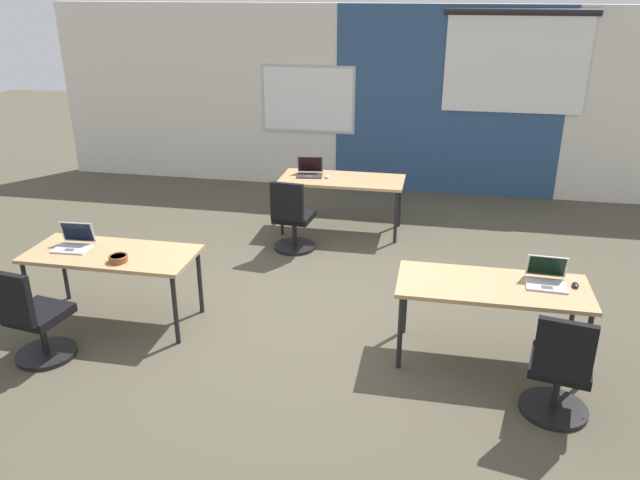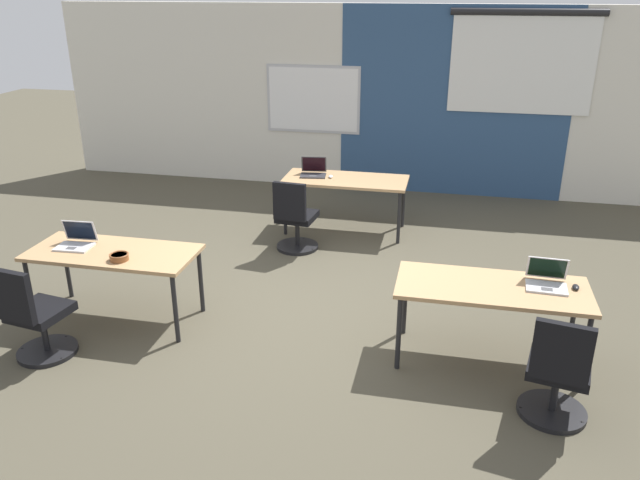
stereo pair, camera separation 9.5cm
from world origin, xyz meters
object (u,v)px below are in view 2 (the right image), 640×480
chair_near_right_end (557,377)px  desk_near_right (492,292)px  mouse_far_left (331,176)px  chair_far_left (295,222)px  laptop_near_left_end (76,241)px  snack_bowl (119,257)px  desk_far_center (345,183)px  mouse_near_right_end (576,287)px  chair_near_left_end (35,320)px  laptop_near_right_end (547,281)px  desk_near_left (113,257)px  laptop_far_left (313,172)px

chair_near_right_end → desk_near_right: bearing=-45.9°
mouse_far_left → chair_far_left: chair_far_left is taller
desk_near_right → laptop_near_left_end: 3.90m
desk_near_right → snack_bowl: bearing=-176.9°
desk_far_center → mouse_near_right_end: bearing=-48.2°
snack_bowl → mouse_far_left: bearing=65.1°
desk_far_center → chair_near_right_end: size_ratio=1.74×
desk_near_right → mouse_near_right_end: (0.67, 0.09, 0.08)m
snack_bowl → chair_near_left_end: bearing=-129.5°
desk_far_center → snack_bowl: 3.37m
laptop_near_right_end → laptop_near_left_end: size_ratio=1.00×
desk_near_left → desk_near_right: size_ratio=1.00×
chair_far_left → laptop_near_left_end: (-1.67, -1.97, 0.39)m
laptop_far_left → laptop_near_right_end: size_ratio=1.06×
desk_near_left → laptop_far_left: (1.31, 2.86, 0.11)m
desk_near_right → mouse_near_right_end: mouse_near_right_end is taller
laptop_near_left_end → laptop_near_right_end: bearing=-2.5°
laptop_far_left → mouse_far_left: bearing=-22.7°
laptop_near_left_end → snack_bowl: laptop_near_left_end is taller
laptop_near_right_end → snack_bowl: laptop_near_right_end is taller
desk_far_center → laptop_far_left: 0.46m
mouse_far_left → chair_near_right_end: 4.30m
laptop_far_left → snack_bowl: laptop_far_left is taller
chair_near_right_end → mouse_near_right_end: bearing=-92.2°
chair_far_left → laptop_near_right_end: bearing=150.1°
laptop_far_left → snack_bowl: 3.25m
mouse_far_left → chair_near_left_end: 4.08m
mouse_far_left → laptop_near_left_end: size_ratio=0.31×
laptop_near_right_end → chair_near_right_end: (0.03, -0.83, -0.39)m
laptop_far_left → snack_bowl: bearing=-118.1°
laptop_far_left → mouse_far_left: size_ratio=3.45×
desk_near_right → laptop_far_left: size_ratio=4.37×
chair_near_right_end → snack_bowl: bearing=3.1°
laptop_far_left → mouse_near_right_end: laptop_far_left is taller
mouse_far_left → chair_near_right_end: (2.42, -3.53, -0.36)m
chair_far_left → mouse_near_right_end: size_ratio=8.82×
mouse_near_right_end → chair_far_left: bearing=146.5°
chair_near_left_end → laptop_near_left_end: bearing=-76.9°
desk_far_center → laptop_near_right_end: size_ratio=4.63×
desk_far_center → laptop_near_right_end: bearing=-51.0°
desk_near_left → laptop_far_left: laptop_far_left is taller
chair_near_left_end → desk_near_left: bearing=-104.0°
laptop_near_right_end → mouse_near_right_end: bearing=0.8°
desk_near_left → snack_bowl: bearing=-46.2°
desk_near_right → laptop_far_left: (-2.19, 2.86, 0.11)m
desk_far_center → desk_near_right: bearing=-58.0°
laptop_near_left_end → chair_near_right_end: bearing=-13.3°
desk_near_left → mouse_near_right_end: 4.17m
desk_near_left → chair_near_left_end: 0.91m
laptop_near_left_end → chair_near_left_end: size_ratio=0.38×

